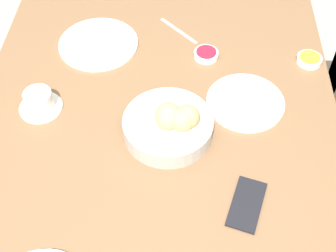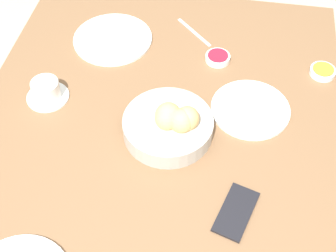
{
  "view_description": "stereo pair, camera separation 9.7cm",
  "coord_description": "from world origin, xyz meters",
  "px_view_note": "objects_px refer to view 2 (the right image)",
  "views": [
    {
      "loc": [
        0.75,
        0.08,
        1.77
      ],
      "look_at": [
        -0.08,
        0.04,
        0.77
      ],
      "focal_mm": 50.0,
      "sensor_mm": 36.0,
      "label": 1
    },
    {
      "loc": [
        0.73,
        0.17,
        1.77
      ],
      "look_at": [
        -0.08,
        0.04,
        0.77
      ],
      "focal_mm": 50.0,
      "sensor_mm": 36.0,
      "label": 2
    }
  ],
  "objects_px": {
    "knife_silver": "(194,32)",
    "cell_phone": "(236,212)",
    "jam_bowl_berry": "(218,58)",
    "plate_near_left": "(113,39)",
    "bread_basket": "(170,124)",
    "plate_far_center": "(250,109)",
    "coffee_cup": "(46,91)",
    "jam_bowl_honey": "(323,71)"
  },
  "relations": [
    {
      "from": "coffee_cup",
      "to": "jam_bowl_berry",
      "type": "xyz_separation_m",
      "value": [
        -0.25,
        0.49,
        -0.02
      ]
    },
    {
      "from": "jam_bowl_berry",
      "to": "jam_bowl_honey",
      "type": "height_order",
      "value": "same"
    },
    {
      "from": "plate_far_center",
      "to": "jam_bowl_honey",
      "type": "bearing_deg",
      "value": 131.66
    },
    {
      "from": "plate_near_left",
      "to": "bread_basket",
      "type": "bearing_deg",
      "value": 34.89
    },
    {
      "from": "bread_basket",
      "to": "plate_near_left",
      "type": "xyz_separation_m",
      "value": [
        -0.37,
        -0.26,
        -0.04
      ]
    },
    {
      "from": "jam_bowl_honey",
      "to": "knife_silver",
      "type": "height_order",
      "value": "jam_bowl_honey"
    },
    {
      "from": "plate_far_center",
      "to": "cell_phone",
      "type": "distance_m",
      "value": 0.35
    },
    {
      "from": "cell_phone",
      "to": "plate_near_left",
      "type": "bearing_deg",
      "value": -142.09
    },
    {
      "from": "plate_far_center",
      "to": "knife_silver",
      "type": "relative_size",
      "value": 1.75
    },
    {
      "from": "bread_basket",
      "to": "plate_near_left",
      "type": "distance_m",
      "value": 0.45
    },
    {
      "from": "knife_silver",
      "to": "jam_bowl_honey",
      "type": "bearing_deg",
      "value": 72.3
    },
    {
      "from": "jam_bowl_berry",
      "to": "jam_bowl_honey",
      "type": "distance_m",
      "value": 0.33
    },
    {
      "from": "plate_near_left",
      "to": "cell_phone",
      "type": "relative_size",
      "value": 1.6
    },
    {
      "from": "plate_near_left",
      "to": "plate_far_center",
      "type": "xyz_separation_m",
      "value": [
        0.24,
        0.48,
        0.0
      ]
    },
    {
      "from": "plate_far_center",
      "to": "coffee_cup",
      "type": "bearing_deg",
      "value": -85.38
    },
    {
      "from": "plate_far_center",
      "to": "knife_silver",
      "type": "xyz_separation_m",
      "value": [
        -0.33,
        -0.21,
        -0.0
      ]
    },
    {
      "from": "plate_far_center",
      "to": "knife_silver",
      "type": "distance_m",
      "value": 0.39
    },
    {
      "from": "plate_far_center",
      "to": "jam_bowl_honey",
      "type": "height_order",
      "value": "jam_bowl_honey"
    },
    {
      "from": "jam_bowl_honey",
      "to": "cell_phone",
      "type": "xyz_separation_m",
      "value": [
        0.54,
        -0.23,
        -0.01
      ]
    },
    {
      "from": "plate_near_left",
      "to": "cell_phone",
      "type": "bearing_deg",
      "value": 37.91
    },
    {
      "from": "coffee_cup",
      "to": "knife_silver",
      "type": "xyz_separation_m",
      "value": [
        -0.38,
        0.4,
        -0.03
      ]
    },
    {
      "from": "jam_bowl_berry",
      "to": "knife_silver",
      "type": "xyz_separation_m",
      "value": [
        -0.13,
        -0.09,
        -0.01
      ]
    },
    {
      "from": "jam_bowl_berry",
      "to": "jam_bowl_honey",
      "type": "bearing_deg",
      "value": 88.4
    },
    {
      "from": "knife_silver",
      "to": "bread_basket",
      "type": "bearing_deg",
      "value": -1.14
    },
    {
      "from": "plate_near_left",
      "to": "jam_bowl_berry",
      "type": "xyz_separation_m",
      "value": [
        0.04,
        0.36,
        0.01
      ]
    },
    {
      "from": "plate_near_left",
      "to": "cell_phone",
      "type": "distance_m",
      "value": 0.75
    },
    {
      "from": "bread_basket",
      "to": "cell_phone",
      "type": "distance_m",
      "value": 0.3
    },
    {
      "from": "jam_bowl_berry",
      "to": "cell_phone",
      "type": "height_order",
      "value": "jam_bowl_berry"
    },
    {
      "from": "plate_far_center",
      "to": "jam_bowl_berry",
      "type": "height_order",
      "value": "jam_bowl_berry"
    },
    {
      "from": "coffee_cup",
      "to": "plate_near_left",
      "type": "bearing_deg",
      "value": 156.01
    },
    {
      "from": "plate_near_left",
      "to": "jam_bowl_berry",
      "type": "height_order",
      "value": "jam_bowl_berry"
    },
    {
      "from": "jam_bowl_honey",
      "to": "bread_basket",
      "type": "bearing_deg",
      "value": -53.8
    },
    {
      "from": "plate_near_left",
      "to": "coffee_cup",
      "type": "height_order",
      "value": "coffee_cup"
    },
    {
      "from": "plate_far_center",
      "to": "jam_bowl_berry",
      "type": "distance_m",
      "value": 0.23
    },
    {
      "from": "jam_bowl_honey",
      "to": "knife_silver",
      "type": "distance_m",
      "value": 0.45
    },
    {
      "from": "cell_phone",
      "to": "bread_basket",
      "type": "bearing_deg",
      "value": -137.57
    },
    {
      "from": "cell_phone",
      "to": "jam_bowl_honey",
      "type": "bearing_deg",
      "value": 156.76
    },
    {
      "from": "plate_far_center",
      "to": "jam_bowl_honey",
      "type": "relative_size",
      "value": 2.91
    },
    {
      "from": "jam_bowl_berry",
      "to": "jam_bowl_honey",
      "type": "relative_size",
      "value": 1.0
    },
    {
      "from": "plate_near_left",
      "to": "knife_silver",
      "type": "xyz_separation_m",
      "value": [
        -0.09,
        0.27,
        -0.0
      ]
    },
    {
      "from": "knife_silver",
      "to": "cell_phone",
      "type": "distance_m",
      "value": 0.7
    },
    {
      "from": "coffee_cup",
      "to": "jam_bowl_berry",
      "type": "relative_size",
      "value": 1.59
    }
  ]
}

